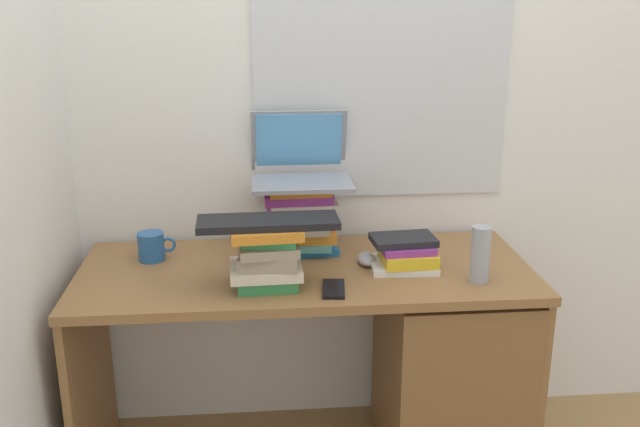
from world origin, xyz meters
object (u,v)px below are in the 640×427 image
(book_stack_keyboard_riser, at_px, (267,256))
(laptop, at_px, (299,165))
(book_stack_side, at_px, (405,253))
(desk, at_px, (416,358))
(keyboard, at_px, (268,222))
(cell_phone, at_px, (334,289))
(water_bottle, at_px, (480,254))
(computer_mouse, at_px, (367,259))
(mug, at_px, (152,246))
(book_stack_tall, at_px, (301,220))

(book_stack_keyboard_riser, bearing_deg, laptop, 70.85)
(book_stack_keyboard_riser, bearing_deg, book_stack_side, 14.02)
(laptop, bearing_deg, desk, -31.32)
(keyboard, relative_size, cell_phone, 3.09)
(book_stack_side, relative_size, keyboard, 0.52)
(cell_phone, bearing_deg, water_bottle, 9.96)
(keyboard, relative_size, computer_mouse, 4.04)
(water_bottle, bearing_deg, book_stack_side, 147.44)
(keyboard, bearing_deg, mug, 144.84)
(book_stack_side, distance_m, cell_phone, 0.30)
(keyboard, xyz_separation_m, water_bottle, (0.65, -0.02, -0.12))
(keyboard, height_order, computer_mouse, keyboard)
(keyboard, height_order, cell_phone, keyboard)
(desk, distance_m, book_stack_keyboard_riser, 0.67)
(desk, height_order, keyboard, keyboard)
(book_stack_tall, height_order, cell_phone, book_stack_tall)
(desk, height_order, computer_mouse, computer_mouse)
(desk, bearing_deg, computer_mouse, 167.51)
(book_stack_side, distance_m, keyboard, 0.48)
(book_stack_keyboard_riser, xyz_separation_m, book_stack_side, (0.45, 0.11, -0.05))
(computer_mouse, bearing_deg, mug, 171.78)
(book_stack_keyboard_riser, bearing_deg, computer_mouse, 25.30)
(desk, relative_size, laptop, 4.41)
(desk, bearing_deg, book_stack_side, -173.71)
(book_stack_side, bearing_deg, book_stack_keyboard_riser, -165.98)
(book_stack_keyboard_riser, xyz_separation_m, cell_phone, (0.20, -0.05, -0.09))
(desk, relative_size, book_stack_tall, 5.85)
(desk, height_order, laptop, laptop)
(desk, distance_m, laptop, 0.77)
(computer_mouse, height_order, cell_phone, computer_mouse)
(book_stack_side, relative_size, laptop, 0.66)
(mug, distance_m, water_bottle, 1.07)
(book_stack_tall, height_order, book_stack_side, book_stack_tall)
(cell_phone, bearing_deg, book_stack_side, 38.83)
(book_stack_side, height_order, cell_phone, book_stack_side)
(desk, bearing_deg, book_stack_keyboard_riser, -166.76)
(keyboard, height_order, mug, keyboard)
(book_stack_side, bearing_deg, water_bottle, -32.56)
(book_stack_side, height_order, computer_mouse, book_stack_side)
(laptop, bearing_deg, mug, -169.79)
(desk, distance_m, book_stack_tall, 0.61)
(computer_mouse, distance_m, water_bottle, 0.37)
(book_stack_tall, relative_size, laptop, 0.75)
(desk, relative_size, mug, 11.63)
(keyboard, bearing_deg, laptop, 70.12)
(desk, bearing_deg, mug, 170.94)
(book_stack_keyboard_riser, height_order, mug, book_stack_keyboard_riser)
(book_stack_tall, bearing_deg, water_bottle, -29.84)
(computer_mouse, xyz_separation_m, mug, (-0.71, 0.10, 0.03))
(book_stack_tall, distance_m, book_stack_keyboard_riser, 0.31)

